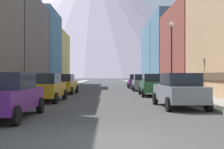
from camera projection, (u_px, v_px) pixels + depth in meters
The scene contains 20 objects.
ground_plane at pixel (103, 142), 7.32m from camera, with size 400.00×400.00×0.00m, color #3F3F3F.
sidewalk_left at pixel (63, 86), 42.22m from camera, with size 2.50×100.00×0.15m, color gray.
sidewalk_right at pixel (150, 86), 42.42m from camera, with size 2.50×100.00×0.15m, color gray.
storefront_left_2 at pixel (9, 46), 32.78m from camera, with size 6.98×11.42×10.23m.
storefront_left_3 at pixel (36, 50), 43.92m from camera, with size 6.52×9.98×11.23m.
storefront_left_4 at pixel (44, 59), 54.22m from camera, with size 8.54×10.59×9.51m.
storefront_right_2 at pixel (196, 50), 34.80m from camera, with size 6.51×13.27×9.74m.
storefront_right_3 at pixel (181, 50), 46.31m from camera, with size 8.79×8.74×11.58m.
storefront_right_4 at pixel (165, 56), 57.78m from camera, with size 8.28×13.20×11.43m.
car_left_0 at pixel (7, 95), 11.38m from camera, with size 2.12×4.43×1.78m.
car_left_1 at pixel (46, 87), 18.64m from camera, with size 2.13×4.43×1.78m.
car_left_2 at pixel (64, 84), 26.39m from camera, with size 2.19×4.46×1.78m.
car_right_0 at pixel (179, 90), 15.07m from camera, with size 2.17×4.45×1.78m.
car_right_1 at pixel (153, 85), 23.69m from camera, with size 2.22×4.47×1.78m.
car_right_2 at pixel (142, 82), 31.61m from camera, with size 2.17×4.45×1.78m.
car_right_3 at pixel (136, 81), 38.18m from camera, with size 2.14×4.43×1.78m.
potted_plant_0 at pixel (3, 90), 20.01m from camera, with size 0.67×0.67×0.96m.
pedestrian_0 at pixel (162, 82), 33.25m from camera, with size 0.36×0.36×1.73m.
streetlamp_right at pixel (172, 47), 23.93m from camera, with size 0.36×0.36×5.86m.
mountain_backdrop at pixel (93, 16), 267.22m from camera, with size 218.36×218.36×112.11m, color silver.
Camera 1 is at (0.11, -7.33, 1.67)m, focal length 47.11 mm.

